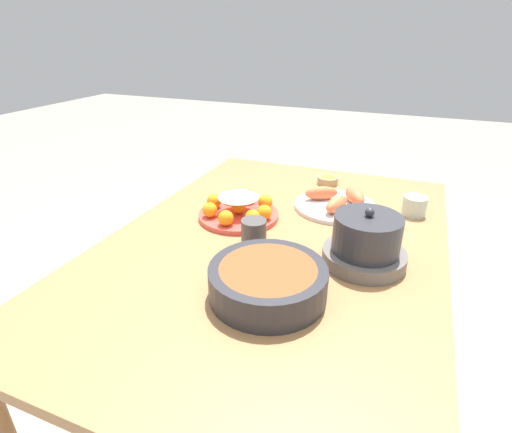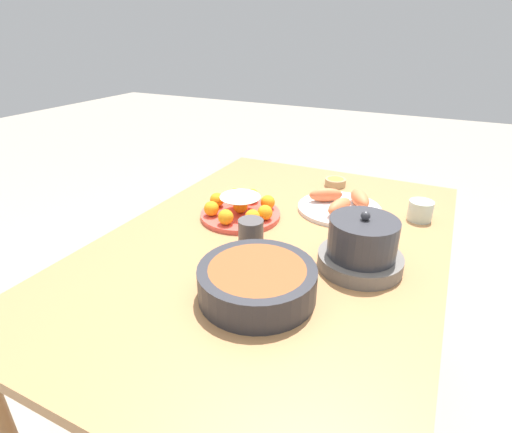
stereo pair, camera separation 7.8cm
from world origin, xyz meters
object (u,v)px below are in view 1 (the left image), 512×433
(cake_plate, at_px, (239,209))
(warming_pot, at_px, (366,243))
(cup_far, at_px, (414,206))
(serving_bowl, at_px, (268,281))
(sauce_bowl, at_px, (328,180))
(seafood_platter, at_px, (337,203))
(dining_table, at_px, (275,266))
(cup_near, at_px, (254,234))

(cake_plate, distance_m, warming_pot, 0.44)
(warming_pot, bearing_deg, cup_far, 163.52)
(serving_bowl, height_order, sauce_bowl, serving_bowl)
(warming_pot, bearing_deg, seafood_platter, -157.03)
(seafood_platter, bearing_deg, dining_table, -22.03)
(warming_pot, bearing_deg, cake_plate, -107.44)
(cake_plate, relative_size, cup_near, 3.10)
(dining_table, height_order, cup_far, cup_far)
(cup_near, xyz_separation_m, warming_pot, (-0.03, 0.30, 0.02))
(dining_table, distance_m, cake_plate, 0.23)
(sauce_bowl, relative_size, cup_near, 0.96)
(cup_near, relative_size, cup_far, 1.10)
(cake_plate, height_order, sauce_bowl, cake_plate)
(cup_near, xyz_separation_m, cup_far, (-0.40, 0.41, -0.01))
(cake_plate, xyz_separation_m, sauce_bowl, (-0.41, 0.20, -0.01))
(serving_bowl, bearing_deg, cup_far, 153.73)
(cup_near, bearing_deg, seafood_platter, 155.55)
(sauce_bowl, bearing_deg, serving_bowl, 2.62)
(serving_bowl, distance_m, cup_near, 0.23)
(seafood_platter, xyz_separation_m, warming_pot, (0.33, 0.14, 0.04))
(serving_bowl, relative_size, sauce_bowl, 3.37)
(cup_near, distance_m, warming_pot, 0.30)
(sauce_bowl, bearing_deg, warming_pot, 21.97)
(cake_plate, height_order, serving_bowl, cake_plate)
(serving_bowl, distance_m, sauce_bowl, 0.78)
(sauce_bowl, distance_m, cup_near, 0.58)
(sauce_bowl, height_order, seafood_platter, seafood_platter)
(seafood_platter, bearing_deg, cup_near, -24.45)
(cup_near, bearing_deg, sauce_bowl, 172.05)
(seafood_platter, bearing_deg, cup_far, 99.53)
(cake_plate, relative_size, sauce_bowl, 3.22)
(cup_far, bearing_deg, serving_bowl, -26.27)
(seafood_platter, height_order, cup_far, same)
(serving_bowl, relative_size, seafood_platter, 0.98)
(cake_plate, distance_m, cup_near, 0.20)
(sauce_bowl, distance_m, seafood_platter, 0.23)
(cake_plate, xyz_separation_m, serving_bowl, (0.36, 0.24, 0.01))
(serving_bowl, xyz_separation_m, warming_pot, (-0.23, 0.19, 0.02))
(cup_near, bearing_deg, cup_far, 134.18)
(dining_table, height_order, warming_pot, warming_pot)
(sauce_bowl, relative_size, warming_pot, 0.37)
(dining_table, bearing_deg, sauce_bowl, 175.80)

